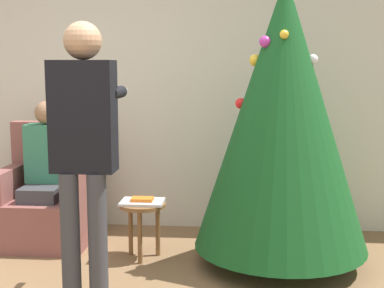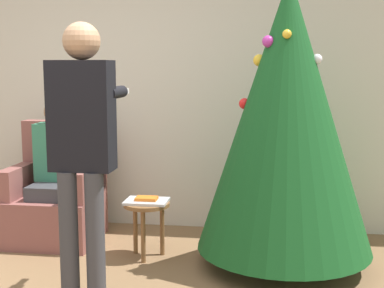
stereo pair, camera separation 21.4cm
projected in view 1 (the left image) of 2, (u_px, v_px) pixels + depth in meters
name	position (u px, v px, depth m)	size (l,w,h in m)	color
wall_back	(127.00, 84.00, 4.97)	(8.00, 0.06, 2.70)	beige
christmas_tree	(283.00, 115.00, 3.96)	(1.31, 1.31, 2.17)	brown
armchair	(48.00, 202.00, 4.61)	(0.74, 0.68, 1.03)	brown
person_seated	(45.00, 167.00, 4.53)	(0.36, 0.46, 1.22)	#38383D
person_standing	(84.00, 138.00, 3.29)	(0.41, 0.57, 1.78)	#38383D
side_stool	(143.00, 213.00, 4.21)	(0.36, 0.36, 0.45)	brown
laptop	(142.00, 202.00, 4.19)	(0.33, 0.25, 0.02)	silver
book	(142.00, 199.00, 4.19)	(0.17, 0.12, 0.02)	orange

